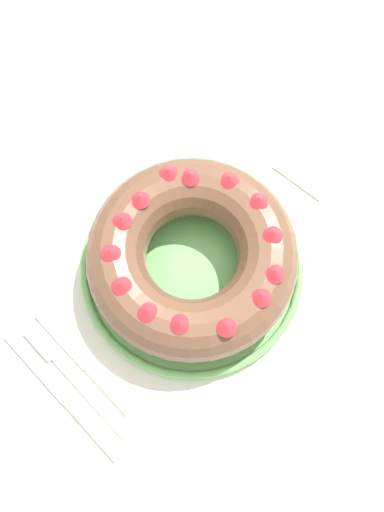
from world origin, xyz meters
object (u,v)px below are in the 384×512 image
Objects in this scene: serving_dish at (192,267)px; fork at (69,372)px; bundt_cake at (192,256)px; napkin at (320,155)px; cake_knife at (91,368)px; serving_knife at (70,402)px.

fork is at bearing 177.32° from serving_dish.
napkin is (0.28, -0.01, -0.06)m from bundt_cake.
bundt_cake is at bearing -19.44° from serving_dish.
bundt_cake reaches higher than serving_dish.
bundt_cake is 1.51× the size of cake_knife.
cake_knife is at bearing 179.99° from napkin.
fork is 1.60× the size of napkin.
napkin is at bearing -1.22° from bundt_cake.
serving_dish is 0.21m from cake_knife.
serving_knife is 0.55m from napkin.
napkin is at bearing 3.01° from fork.
serving_knife is at bearing -167.65° from cake_knife.
serving_dish reaches higher than fork.
bundt_cake reaches higher than napkin.
serving_knife is (-0.26, -0.02, -0.06)m from bundt_cake.
fork is at bearing 142.56° from cake_knife.
bundt_cake is 0.29m from napkin.
cake_knife is (-0.21, -0.01, -0.01)m from serving_dish.
napkin is (0.52, -0.02, -0.00)m from fork.
serving_knife reaches higher than fork.
cake_knife is 1.52× the size of napkin.
bundt_cake is at bearing -3.25° from cake_knife.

